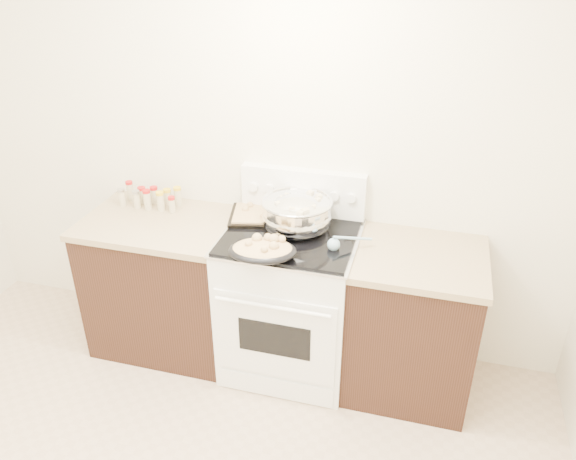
% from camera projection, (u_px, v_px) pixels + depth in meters
% --- Properties ---
extents(room_shell, '(4.10, 3.60, 2.75)m').
position_uv_depth(room_shell, '(59.00, 220.00, 1.71)').
color(room_shell, '#EFE8CE').
rests_on(room_shell, ground).
extents(counter_left, '(0.93, 0.67, 0.92)m').
position_uv_depth(counter_left, '(167.00, 282.00, 3.63)').
color(counter_left, black).
rests_on(counter_left, ground).
extents(counter_right, '(0.73, 0.67, 0.92)m').
position_uv_depth(counter_right, '(411.00, 322.00, 3.27)').
color(counter_right, black).
rests_on(counter_right, ground).
extents(kitchen_range, '(0.78, 0.73, 1.22)m').
position_uv_depth(kitchen_range, '(290.00, 299.00, 3.42)').
color(kitchen_range, white).
rests_on(kitchen_range, ground).
extents(mixing_bowl, '(0.41, 0.41, 0.24)m').
position_uv_depth(mixing_bowl, '(297.00, 214.00, 3.22)').
color(mixing_bowl, silver).
rests_on(mixing_bowl, kitchen_range).
extents(roasting_pan, '(0.41, 0.32, 0.12)m').
position_uv_depth(roasting_pan, '(263.00, 250.00, 2.96)').
color(roasting_pan, black).
rests_on(roasting_pan, kitchen_range).
extents(baking_sheet, '(0.50, 0.40, 0.06)m').
position_uv_depth(baking_sheet, '(267.00, 215.00, 3.38)').
color(baking_sheet, black).
rests_on(baking_sheet, kitchen_range).
extents(wooden_spoon, '(0.04, 0.25, 0.04)m').
position_uv_depth(wooden_spoon, '(276.00, 238.00, 3.15)').
color(wooden_spoon, '#9C7D47').
rests_on(wooden_spoon, kitchen_range).
extents(blue_ladle, '(0.23, 0.16, 0.09)m').
position_uv_depth(blue_ladle, '(336.00, 244.00, 3.05)').
color(blue_ladle, '#7DA2BB').
rests_on(blue_ladle, kitchen_range).
extents(spice_jars, '(0.39, 0.14, 0.13)m').
position_uv_depth(spice_jars, '(151.00, 197.00, 3.55)').
color(spice_jars, '#BFB28C').
rests_on(spice_jars, counter_left).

